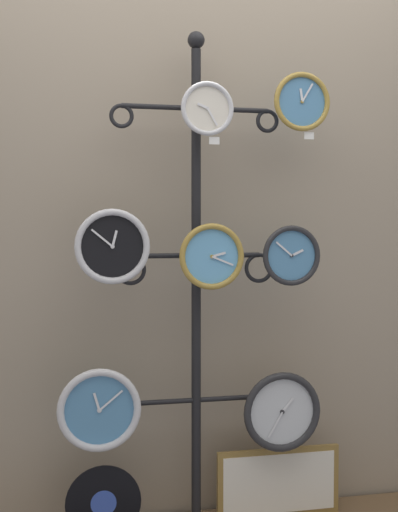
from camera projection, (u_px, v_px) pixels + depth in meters
name	position (u px, v px, depth m)	size (l,w,h in m)	color
shop_wall	(188.00, 189.00, 2.94)	(4.40, 0.04, 2.80)	gray
display_stand	(196.00, 380.00, 2.82)	(0.77, 0.41, 2.00)	black
clock_top_center	(207.00, 109.00, 2.68)	(0.20, 0.04, 0.20)	silver
clock_top_right	(302.00, 102.00, 2.78)	(0.23, 0.04, 0.23)	#4C84B2
clock_middle_left	(112.00, 246.00, 2.62)	(0.28, 0.04, 0.28)	black
clock_middle_center	(211.00, 256.00, 2.72)	(0.25, 0.04, 0.25)	#60A8DB
clock_middle_right	(291.00, 256.00, 2.80)	(0.24, 0.04, 0.24)	#4C84B2
clock_bottom_left	(99.00, 410.00, 2.63)	(0.31, 0.04, 0.31)	#4C84B2
clock_bottom_right	(282.00, 412.00, 2.82)	(0.32, 0.04, 0.32)	silver
vinyl_record	(103.00, 503.00, 2.68)	(0.29, 0.01, 0.29)	black
picture_frame	(279.00, 483.00, 2.90)	(0.52, 0.02, 0.28)	olive
price_tag_upper	(214.00, 141.00, 2.68)	(0.04, 0.00, 0.03)	white
price_tag_mid	(309.00, 136.00, 2.79)	(0.04, 0.00, 0.03)	white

